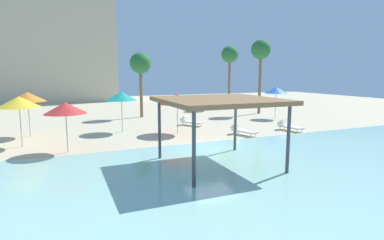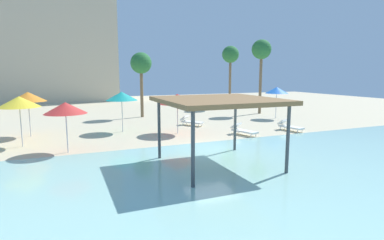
% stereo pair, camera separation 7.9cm
% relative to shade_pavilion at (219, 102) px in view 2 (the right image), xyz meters
% --- Properties ---
extents(ground_plane, '(80.00, 80.00, 0.00)m').
position_rel_shade_pavilion_xyz_m(ground_plane, '(1.08, 2.73, -2.76)').
color(ground_plane, beige).
extents(lagoon_water, '(44.00, 13.50, 0.04)m').
position_rel_shade_pavilion_xyz_m(lagoon_water, '(1.08, -2.52, -2.74)').
color(lagoon_water, '#99D1C6').
rests_on(lagoon_water, ground).
extents(shade_pavilion, '(4.74, 4.74, 2.93)m').
position_rel_shade_pavilion_xyz_m(shade_pavilion, '(0.00, 0.00, 0.00)').
color(shade_pavilion, '#42474C').
rests_on(shade_pavilion, ground).
extents(beach_umbrella_orange_0, '(2.18, 2.18, 2.82)m').
position_rel_shade_pavilion_xyz_m(beach_umbrella_orange_0, '(-8.09, 10.21, -0.25)').
color(beach_umbrella_orange_0, silver).
rests_on(beach_umbrella_orange_0, ground).
extents(beach_umbrella_red_1, '(2.08, 2.08, 2.55)m').
position_rel_shade_pavilion_xyz_m(beach_umbrella_red_1, '(-5.97, 4.94, -0.50)').
color(beach_umbrella_red_1, silver).
rests_on(beach_umbrella_red_1, ground).
extents(beach_umbrella_red_2, '(2.45, 2.45, 2.64)m').
position_rel_shade_pavilion_xyz_m(beach_umbrella_red_2, '(0.87, 7.51, -0.46)').
color(beach_umbrella_red_2, silver).
rests_on(beach_umbrella_red_2, ground).
extents(beach_umbrella_teal_3, '(2.13, 2.13, 2.74)m').
position_rel_shade_pavilion_xyz_m(beach_umbrella_teal_3, '(-2.41, 9.50, -0.32)').
color(beach_umbrella_teal_3, silver).
rests_on(beach_umbrella_teal_3, ground).
extents(beach_umbrella_yellow_4, '(2.15, 2.15, 2.76)m').
position_rel_shade_pavilion_xyz_m(beach_umbrella_yellow_4, '(-8.24, 7.25, -0.31)').
color(beach_umbrella_yellow_4, silver).
rests_on(beach_umbrella_yellow_4, ground).
extents(beach_umbrella_blue_5, '(2.02, 2.02, 2.78)m').
position_rel_shade_pavilion_xyz_m(beach_umbrella_blue_5, '(11.33, 10.72, -0.27)').
color(beach_umbrella_blue_5, silver).
rests_on(beach_umbrella_blue_5, ground).
extents(lounge_chair_0, '(1.55, 1.91, 0.74)m').
position_rel_shade_pavilion_xyz_m(lounge_chair_0, '(2.88, 10.13, -2.43)').
color(lounge_chair_0, white).
rests_on(lounge_chair_0, ground).
extents(lounge_chair_1, '(0.98, 1.98, 0.74)m').
position_rel_shade_pavilion_xyz_m(lounge_chair_1, '(8.43, 5.48, -2.43)').
color(lounge_chair_1, white).
rests_on(lounge_chair_1, ground).
extents(lounge_chair_2, '(1.13, 1.99, 0.74)m').
position_rel_shade_pavilion_xyz_m(lounge_chair_2, '(4.60, 5.40, -2.43)').
color(lounge_chair_2, white).
rests_on(lounge_chair_2, ground).
extents(palm_tree_0, '(1.90, 1.90, 7.23)m').
position_rel_shade_pavilion_xyz_m(palm_tree_0, '(11.99, 14.14, 3.31)').
color(palm_tree_0, brown).
rests_on(palm_tree_0, ground).
extents(palm_tree_1, '(1.90, 1.90, 5.84)m').
position_rel_shade_pavilion_xyz_m(palm_tree_1, '(0.55, 16.18, 2.00)').
color(palm_tree_1, brown).
rests_on(palm_tree_1, ground).
extents(palm_tree_2, '(1.90, 1.90, 7.05)m').
position_rel_shade_pavilion_xyz_m(palm_tree_2, '(11.63, 19.55, 3.13)').
color(palm_tree_2, brown).
rests_on(palm_tree_2, ground).
extents(hotel_block_0, '(20.15, 11.31, 19.83)m').
position_rel_shade_pavilion_xyz_m(hotel_block_0, '(-8.72, 38.61, 7.15)').
color(hotel_block_0, beige).
rests_on(hotel_block_0, ground).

